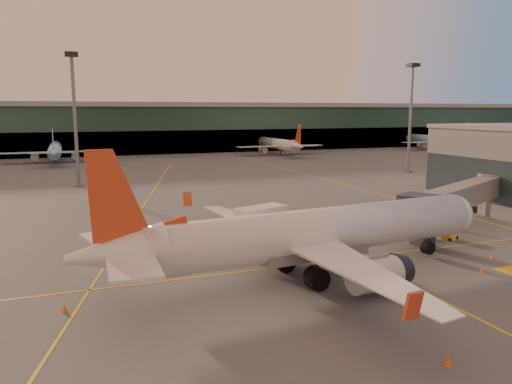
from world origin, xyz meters
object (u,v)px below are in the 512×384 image
object	(u,v)px
pushback_tug	(396,227)
catering_truck	(261,224)
main_airplane	(309,235)
gpu_cart	(450,235)

from	to	relation	value
pushback_tug	catering_truck	bearing A→B (deg)	176.02
main_airplane	pushback_tug	world-z (taller)	main_airplane
catering_truck	gpu_cart	xyz separation A→B (m)	(21.46, -4.81, -2.02)
gpu_cart	catering_truck	bearing A→B (deg)	148.04
catering_truck	gpu_cart	distance (m)	22.09
main_airplane	pushback_tug	xyz separation A→B (m)	(17.82, 11.61, -3.31)
gpu_cart	main_airplane	bearing A→B (deg)	176.78
catering_truck	pushback_tug	bearing A→B (deg)	-18.13
main_airplane	catering_truck	distance (m)	11.02
main_airplane	gpu_cart	world-z (taller)	main_airplane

